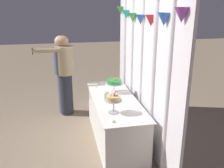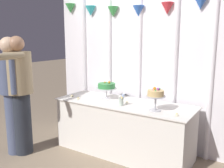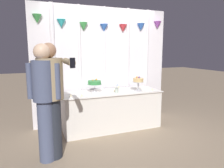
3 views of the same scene
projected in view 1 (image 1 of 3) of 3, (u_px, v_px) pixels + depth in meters
ground_plane at (109, 139)px, 4.31m from camera, size 24.00×24.00×0.00m
draped_curtain at (142, 66)px, 4.02m from camera, size 3.04×0.17×2.51m
cake_table at (114, 119)px, 4.21m from camera, size 2.02×0.72×0.77m
cake_display_nearleft at (114, 82)px, 4.36m from camera, size 0.32×0.32×0.27m
cake_display_nearright at (114, 99)px, 3.50m from camera, size 0.25×0.25×0.30m
flower_vase at (106, 96)px, 3.99m from camera, size 0.10×0.09×0.17m
tealight_far_left at (99, 84)px, 4.85m from camera, size 0.05×0.05×0.04m
tealight_near_left at (96, 87)px, 4.66m from camera, size 0.05×0.05×0.04m
tealight_near_right at (115, 100)px, 4.03m from camera, size 0.05×0.05×0.03m
tealight_far_right at (114, 121)px, 3.27m from camera, size 0.04×0.04×0.04m
guest_girl_blue_dress at (65, 73)px, 5.05m from camera, size 0.52×0.83×1.71m
guest_man_dark_suit at (62, 71)px, 5.13m from camera, size 0.44×0.41×1.69m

